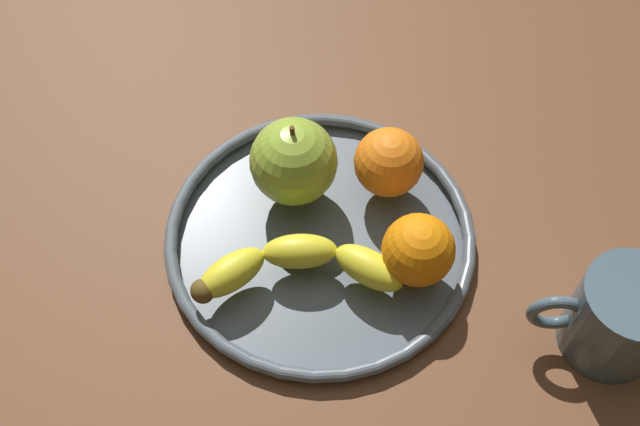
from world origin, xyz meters
TOP-DOWN VIEW (x-y plane):
  - ground_plane at (0.00, 0.00)cm, footprint 165.05×165.05cm
  - fruit_bowl at (0.00, 0.00)cm, footprint 28.63×28.63cm
  - banana at (1.92, 4.53)cm, footprint 19.20×7.56cm
  - apple at (2.59, -4.79)cm, footprint 8.06×8.06cm
  - orange_center at (-8.54, 3.52)cm, footprint 6.35×6.35cm
  - orange_back_right at (-6.06, -5.67)cm, footprint 6.47×6.47cm
  - ambient_mug at (-24.67, 8.85)cm, footprint 11.80×8.19cm

SIDE VIEW (x-z plane):
  - ground_plane at x=0.00cm, z-range -4.00..0.00cm
  - fruit_bowl at x=0.00cm, z-range 0.02..1.82cm
  - banana at x=1.92cm, z-range 1.80..4.90cm
  - ambient_mug at x=-24.67cm, z-range 0.02..8.70cm
  - orange_center at x=-8.54cm, z-range 1.80..8.15cm
  - orange_back_right at x=-6.06cm, z-range 1.80..8.27cm
  - apple at x=2.59cm, z-range 1.40..10.27cm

